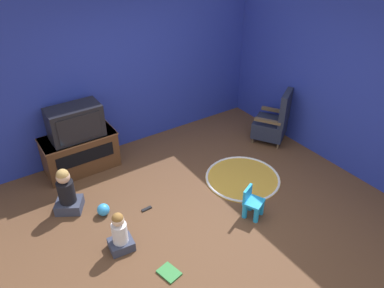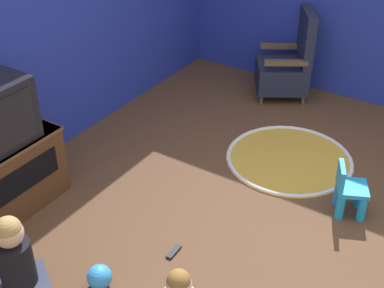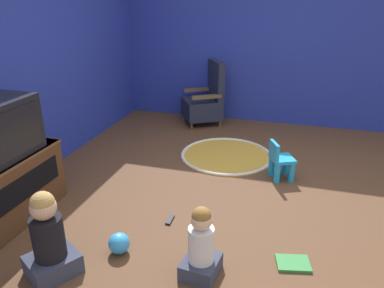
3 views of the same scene
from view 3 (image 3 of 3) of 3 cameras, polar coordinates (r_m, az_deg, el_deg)
The scene contains 12 objects.
ground_plane at distance 3.90m, azimuth 6.95°, elevation -7.77°, with size 30.00×30.00×0.00m, color brown.
wall_back at distance 4.25m, azimuth -25.73°, elevation 11.48°, with size 5.57×0.12×2.60m.
wall_right at distance 5.89m, azimuth 15.05°, elevation 15.30°, with size 0.12×5.37×2.60m.
tv_cabinet at distance 3.75m, azimuth -27.07°, elevation -6.06°, with size 1.13×0.55×0.61m.
black_armchair at distance 5.85m, azimuth 2.03°, elevation 6.57°, with size 0.73×0.73×0.97m.
yellow_kid_chair at distance 4.24m, azimuth 13.33°, elevation -2.76°, with size 0.32×0.32×0.43m.
play_mat at distance 4.77m, azimuth 5.25°, elevation -1.71°, with size 1.17×1.17×0.04m.
child_watching_left at distance 2.94m, azimuth -20.99°, elevation -13.47°, with size 0.45×0.44×0.68m.
child_watching_center at distance 2.78m, azimuth 1.39°, elevation -15.31°, with size 0.31×0.28×0.57m.
toy_ball at distance 3.12m, azimuth -11.07°, elevation -14.63°, with size 0.17×0.17×0.17m.
book at distance 3.10m, azimuth 15.15°, elevation -17.14°, with size 0.24×0.29×0.02m.
remote_control at distance 3.48m, azimuth -3.38°, elevation -11.45°, with size 0.15×0.05×0.02m.
Camera 3 is at (-3.35, -0.49, 1.94)m, focal length 35.00 mm.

